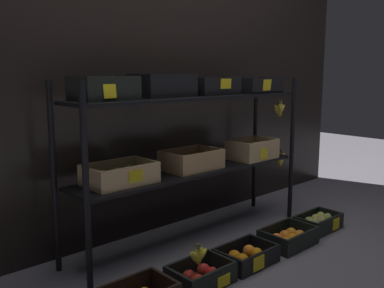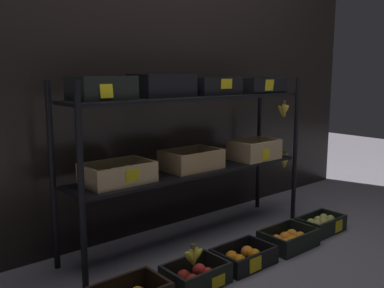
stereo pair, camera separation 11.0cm
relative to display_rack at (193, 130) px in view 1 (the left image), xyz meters
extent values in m
plane|color=slate|center=(-0.01, -0.01, -0.72)|extent=(10.00, 10.00, 0.00)
cube|color=black|center=(-0.01, 0.37, 0.38)|extent=(4.06, 0.12, 2.19)
cylinder|color=black|center=(-0.85, -0.18, -0.20)|extent=(0.03, 0.03, 1.03)
cylinder|color=black|center=(0.82, -0.18, -0.20)|extent=(0.03, 0.03, 1.03)
cylinder|color=black|center=(-0.85, 0.17, -0.20)|extent=(0.03, 0.03, 1.03)
cylinder|color=black|center=(0.82, 0.17, -0.20)|extent=(0.03, 0.03, 1.03)
cube|color=black|center=(-0.01, -0.01, -0.26)|extent=(1.63, 0.31, 0.02)
cube|color=black|center=(-0.01, -0.01, 0.20)|extent=(1.63, 0.31, 0.02)
cube|color=tan|center=(-0.54, 0.00, -0.24)|extent=(0.38, 0.25, 0.01)
cube|color=tan|center=(-0.54, -0.11, -0.18)|extent=(0.38, 0.02, 0.10)
cube|color=tan|center=(-0.54, 0.12, -0.18)|extent=(0.38, 0.02, 0.10)
cube|color=tan|center=(-0.72, 0.00, -0.18)|extent=(0.02, 0.21, 0.10)
cube|color=tan|center=(-0.36, 0.00, -0.18)|extent=(0.02, 0.21, 0.10)
sphere|color=#96BA47|center=(-0.63, -0.03, -0.20)|extent=(0.07, 0.07, 0.07)
sphere|color=#95C13A|center=(-0.54, -0.04, -0.20)|extent=(0.07, 0.07, 0.07)
sphere|color=#85C63A|center=(-0.46, -0.03, -0.20)|extent=(0.07, 0.07, 0.07)
sphere|color=#90B345|center=(-0.63, 0.04, -0.20)|extent=(0.07, 0.07, 0.07)
sphere|color=#98C646|center=(-0.54, 0.04, -0.20)|extent=(0.07, 0.07, 0.07)
sphere|color=#80C63F|center=(-0.46, 0.04, -0.20)|extent=(0.07, 0.07, 0.07)
cube|color=yellow|center=(-0.52, -0.12, -0.19)|extent=(0.09, 0.01, 0.07)
cube|color=tan|center=(-0.01, 0.00, -0.24)|extent=(0.36, 0.25, 0.01)
cube|color=tan|center=(-0.01, -0.11, -0.18)|extent=(0.36, 0.02, 0.11)
cube|color=tan|center=(-0.01, 0.11, -0.18)|extent=(0.36, 0.02, 0.11)
cube|color=tan|center=(-0.19, 0.00, -0.18)|extent=(0.02, 0.21, 0.11)
cube|color=tan|center=(0.16, 0.00, -0.18)|extent=(0.02, 0.21, 0.11)
ellipsoid|color=brown|center=(-0.12, -0.04, -0.20)|extent=(0.05, 0.05, 0.07)
ellipsoid|color=brown|center=(-0.05, -0.04, -0.20)|extent=(0.05, 0.05, 0.07)
ellipsoid|color=brown|center=(0.02, -0.04, -0.20)|extent=(0.05, 0.05, 0.07)
ellipsoid|color=brown|center=(0.09, -0.04, -0.20)|extent=(0.05, 0.05, 0.07)
ellipsoid|color=brown|center=(-0.12, 0.04, -0.20)|extent=(0.05, 0.05, 0.07)
ellipsoid|color=brown|center=(-0.05, 0.04, -0.20)|extent=(0.05, 0.05, 0.07)
ellipsoid|color=brown|center=(0.02, 0.04, -0.20)|extent=(0.05, 0.05, 0.07)
ellipsoid|color=brown|center=(0.08, 0.04, -0.20)|extent=(0.05, 0.05, 0.07)
cube|color=tan|center=(0.52, -0.05, -0.24)|extent=(0.33, 0.23, 0.01)
cube|color=tan|center=(0.52, -0.15, -0.17)|extent=(0.33, 0.02, 0.12)
cube|color=tan|center=(0.52, 0.06, -0.17)|extent=(0.33, 0.02, 0.12)
cube|color=tan|center=(0.37, -0.05, -0.17)|extent=(0.02, 0.20, 0.12)
cube|color=tan|center=(0.68, -0.05, -0.17)|extent=(0.02, 0.20, 0.12)
ellipsoid|color=tan|center=(0.45, -0.08, -0.19)|extent=(0.07, 0.07, 0.09)
ellipsoid|color=#B5C14D|center=(0.53, -0.08, -0.19)|extent=(0.07, 0.07, 0.09)
ellipsoid|color=#BEB04D|center=(0.60, -0.08, -0.19)|extent=(0.07, 0.07, 0.09)
ellipsoid|color=#A8C452|center=(0.45, -0.01, -0.19)|extent=(0.07, 0.07, 0.09)
ellipsoid|color=#BCC256|center=(0.52, -0.01, -0.19)|extent=(0.07, 0.07, 0.09)
ellipsoid|color=tan|center=(0.60, -0.01, -0.19)|extent=(0.07, 0.07, 0.09)
cube|color=yellow|center=(0.51, -0.16, -0.20)|extent=(0.07, 0.00, 0.08)
cube|color=black|center=(-0.61, 0.03, 0.22)|extent=(0.32, 0.24, 0.01)
cube|color=black|center=(-0.61, -0.08, 0.28)|extent=(0.32, 0.02, 0.11)
cube|color=black|center=(-0.61, 0.14, 0.28)|extent=(0.32, 0.02, 0.11)
cube|color=black|center=(-0.76, 0.03, 0.28)|extent=(0.02, 0.20, 0.11)
cube|color=black|center=(-0.46, 0.03, 0.28)|extent=(0.02, 0.20, 0.11)
sphere|color=gold|center=(-0.67, -0.01, 0.26)|extent=(0.07, 0.07, 0.07)
sphere|color=gold|center=(-0.56, 0.00, 0.26)|extent=(0.07, 0.07, 0.07)
sphere|color=#D8BD58|center=(-0.67, 0.07, 0.26)|extent=(0.07, 0.07, 0.07)
sphere|color=gold|center=(-0.56, 0.07, 0.26)|extent=(0.07, 0.07, 0.07)
cube|color=yellow|center=(-0.65, -0.09, 0.26)|extent=(0.07, 0.01, 0.07)
cube|color=black|center=(-0.20, 0.05, 0.22)|extent=(0.35, 0.24, 0.01)
cube|color=black|center=(-0.20, -0.07, 0.28)|extent=(0.35, 0.02, 0.12)
cube|color=black|center=(-0.20, 0.16, 0.28)|extent=(0.35, 0.02, 0.12)
cube|color=black|center=(-0.37, 0.05, 0.28)|extent=(0.02, 0.21, 0.12)
cube|color=black|center=(-0.04, 0.05, 0.28)|extent=(0.02, 0.21, 0.12)
sphere|color=orange|center=(-0.30, 0.01, 0.25)|extent=(0.06, 0.06, 0.06)
sphere|color=orange|center=(-0.23, 0.01, 0.25)|extent=(0.06, 0.06, 0.06)
sphere|color=orange|center=(-0.17, 0.01, 0.25)|extent=(0.06, 0.06, 0.06)
sphere|color=orange|center=(-0.11, 0.01, 0.25)|extent=(0.06, 0.06, 0.06)
sphere|color=orange|center=(-0.30, 0.08, 0.25)|extent=(0.06, 0.06, 0.06)
sphere|color=orange|center=(-0.24, 0.08, 0.25)|extent=(0.06, 0.06, 0.06)
sphere|color=orange|center=(-0.18, 0.08, 0.25)|extent=(0.06, 0.06, 0.06)
sphere|color=orange|center=(-0.11, 0.08, 0.25)|extent=(0.06, 0.06, 0.06)
cube|color=black|center=(0.18, 0.03, 0.22)|extent=(0.33, 0.23, 0.01)
cube|color=black|center=(0.18, -0.08, 0.27)|extent=(0.33, 0.02, 0.10)
cube|color=black|center=(0.18, 0.13, 0.27)|extent=(0.33, 0.02, 0.10)
cube|color=black|center=(0.02, 0.03, 0.27)|extent=(0.02, 0.20, 0.10)
cube|color=black|center=(0.34, 0.03, 0.27)|extent=(0.02, 0.20, 0.10)
ellipsoid|color=yellow|center=(0.10, -0.01, 0.26)|extent=(0.06, 0.06, 0.08)
ellipsoid|color=yellow|center=(0.18, 0.00, 0.26)|extent=(0.06, 0.06, 0.08)
ellipsoid|color=yellow|center=(0.26, -0.01, 0.26)|extent=(0.06, 0.06, 0.08)
ellipsoid|color=yellow|center=(0.10, 0.06, 0.26)|extent=(0.06, 0.06, 0.08)
ellipsoid|color=yellow|center=(0.18, 0.06, 0.26)|extent=(0.06, 0.06, 0.08)
ellipsoid|color=yellow|center=(0.26, 0.06, 0.26)|extent=(0.06, 0.06, 0.08)
cube|color=yellow|center=(0.20, -0.09, 0.28)|extent=(0.09, 0.01, 0.06)
cube|color=black|center=(0.58, -0.01, 0.22)|extent=(0.34, 0.24, 0.01)
cube|color=black|center=(0.58, -0.12, 0.27)|extent=(0.34, 0.02, 0.09)
cube|color=black|center=(0.58, 0.10, 0.27)|extent=(0.34, 0.02, 0.09)
cube|color=black|center=(0.42, -0.01, 0.27)|extent=(0.02, 0.21, 0.09)
cube|color=black|center=(0.75, -0.01, 0.27)|extent=(0.02, 0.21, 0.09)
sphere|color=#672653|center=(0.48, -0.06, 0.25)|extent=(0.05, 0.05, 0.05)
sphere|color=#572047|center=(0.53, -0.06, 0.25)|extent=(0.05, 0.05, 0.05)
sphere|color=#692245|center=(0.58, -0.06, 0.25)|extent=(0.05, 0.05, 0.05)
sphere|color=#5E1A5B|center=(0.64, -0.06, 0.25)|extent=(0.05, 0.05, 0.05)
sphere|color=#69204A|center=(0.69, -0.06, 0.25)|extent=(0.05, 0.05, 0.05)
sphere|color=#5A2C51|center=(0.48, -0.01, 0.25)|extent=(0.05, 0.05, 0.05)
sphere|color=#5C2450|center=(0.53, -0.01, 0.25)|extent=(0.05, 0.05, 0.05)
sphere|color=#5A2950|center=(0.59, -0.01, 0.25)|extent=(0.05, 0.05, 0.05)
sphere|color=#6B2446|center=(0.64, -0.01, 0.25)|extent=(0.05, 0.05, 0.05)
sphere|color=#681848|center=(0.69, -0.01, 0.25)|extent=(0.05, 0.05, 0.05)
sphere|color=#561948|center=(0.48, 0.04, 0.25)|extent=(0.05, 0.05, 0.05)
sphere|color=#6A1946|center=(0.53, 0.04, 0.25)|extent=(0.05, 0.05, 0.05)
sphere|color=#682558|center=(0.58, 0.04, 0.25)|extent=(0.05, 0.05, 0.05)
sphere|color=#681C5A|center=(0.64, 0.04, 0.25)|extent=(0.05, 0.05, 0.05)
sphere|color=#692252|center=(0.69, 0.04, 0.25)|extent=(0.05, 0.05, 0.05)
cube|color=yellow|center=(0.56, -0.13, 0.27)|extent=(0.08, 0.01, 0.08)
cylinder|color=brown|center=(0.86, -0.06, -0.24)|extent=(0.02, 0.02, 0.02)
ellipsoid|color=yellow|center=(0.84, -0.06, -0.31)|extent=(0.08, 0.03, 0.11)
ellipsoid|color=yellow|center=(0.85, -0.05, -0.31)|extent=(0.05, 0.03, 0.12)
ellipsoid|color=yellow|center=(0.86, -0.05, -0.31)|extent=(0.05, 0.03, 0.12)
ellipsoid|color=yellow|center=(0.87, -0.05, -0.31)|extent=(0.08, 0.03, 0.11)
cylinder|color=brown|center=(0.86, -0.03, 0.13)|extent=(0.02, 0.02, 0.02)
ellipsoid|color=yellow|center=(0.84, -0.02, 0.07)|extent=(0.09, 0.03, 0.10)
ellipsoid|color=yellow|center=(0.85, -0.04, 0.07)|extent=(0.06, 0.03, 0.11)
ellipsoid|color=yellow|center=(0.86, -0.03, 0.07)|extent=(0.03, 0.03, 0.10)
ellipsoid|color=yellow|center=(0.87, -0.03, 0.07)|extent=(0.07, 0.03, 0.11)
ellipsoid|color=yellow|center=(0.88, -0.03, 0.07)|extent=(0.09, 0.03, 0.09)
cube|color=black|center=(-0.61, -0.46, -0.65)|extent=(0.02, 0.20, 0.11)
cube|color=black|center=(-0.38, -0.47, -0.71)|extent=(0.32, 0.22, 0.01)
cube|color=black|center=(-0.38, -0.57, -0.65)|extent=(0.32, 0.02, 0.10)
cube|color=black|center=(-0.38, -0.37, -0.65)|extent=(0.32, 0.02, 0.10)
cube|color=black|center=(-0.53, -0.47, -0.65)|extent=(0.02, 0.19, 0.10)
cube|color=black|center=(-0.23, -0.47, -0.65)|extent=(0.02, 0.19, 0.10)
sphere|color=red|center=(-0.43, -0.51, -0.67)|extent=(0.07, 0.07, 0.07)
sphere|color=red|center=(-0.33, -0.50, -0.67)|extent=(0.07, 0.07, 0.07)
sphere|color=red|center=(-0.44, -0.44, -0.67)|extent=(0.07, 0.07, 0.07)
sphere|color=red|center=(-0.33, -0.44, -0.67)|extent=(0.07, 0.07, 0.07)
cube|color=yellow|center=(-0.33, -0.58, -0.67)|extent=(0.09, 0.01, 0.06)
cube|color=black|center=(-0.03, -0.47, -0.71)|extent=(0.33, 0.23, 0.01)
cube|color=black|center=(-0.03, -0.58, -0.66)|extent=(0.33, 0.02, 0.09)
cube|color=black|center=(-0.03, -0.37, -0.66)|extent=(0.33, 0.02, 0.09)
cube|color=black|center=(-0.19, -0.47, -0.66)|extent=(0.02, 0.20, 0.09)
cube|color=black|center=(0.13, -0.47, -0.66)|extent=(0.02, 0.20, 0.09)
sphere|color=orange|center=(-0.09, -0.50, -0.67)|extent=(0.07, 0.07, 0.07)
sphere|color=orange|center=(0.03, -0.50, -0.67)|extent=(0.07, 0.07, 0.07)
sphere|color=orange|center=(-0.09, -0.44, -0.67)|extent=(0.07, 0.07, 0.07)
sphere|color=orange|center=(0.03, -0.45, -0.67)|extent=(0.07, 0.07, 0.07)
cube|color=yellow|center=(-0.06, -0.59, -0.66)|extent=(0.09, 0.01, 0.08)
cube|color=black|center=(0.37, -0.48, -0.71)|extent=(0.34, 0.24, 0.01)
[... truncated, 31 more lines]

